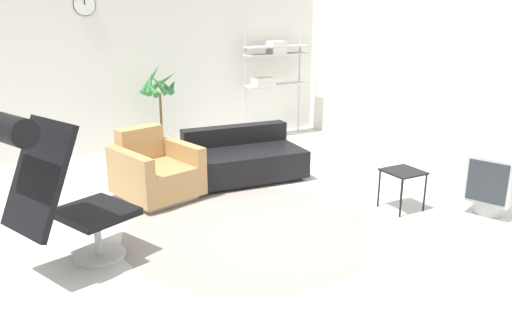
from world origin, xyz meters
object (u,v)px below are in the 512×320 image
(potted_plant, at_px, (161,113))
(lounge_chair, at_px, (51,179))
(armchair_red, at_px, (155,173))
(side_table, at_px, (403,176))
(shelf_unit, at_px, (274,63))
(couch_low, at_px, (243,160))
(crt_television, at_px, (493,181))

(potted_plant, bearing_deg, lounge_chair, -121.77)
(lounge_chair, bearing_deg, armchair_red, 113.86)
(side_table, height_order, shelf_unit, shelf_unit)
(side_table, relative_size, shelf_unit, 0.22)
(lounge_chair, relative_size, couch_low, 0.92)
(armchair_red, height_order, crt_television, armchair_red)
(couch_low, height_order, potted_plant, potted_plant)
(couch_low, distance_m, potted_plant, 1.63)
(lounge_chair, bearing_deg, crt_television, 55.44)
(side_table, distance_m, potted_plant, 3.56)
(couch_low, bearing_deg, shelf_unit, -125.39)
(potted_plant, bearing_deg, couch_low, -69.39)
(side_table, bearing_deg, couch_low, 120.19)
(crt_television, distance_m, potted_plant, 4.37)
(couch_low, bearing_deg, armchair_red, 11.24)
(couch_low, relative_size, potted_plant, 1.11)
(crt_television, bearing_deg, couch_low, 16.69)
(couch_low, bearing_deg, crt_television, 132.42)
(side_table, bearing_deg, shelf_unit, 83.10)
(couch_low, xyz_separation_m, shelf_unit, (1.40, 1.67, 0.97))
(potted_plant, bearing_deg, armchair_red, -110.62)
(couch_low, height_order, shelf_unit, shelf_unit)
(armchair_red, xyz_separation_m, shelf_unit, (2.57, 1.80, 0.92))
(armchair_red, height_order, side_table, armchair_red)
(lounge_chair, xyz_separation_m, armchair_red, (1.18, 1.27, -0.51))
(lounge_chair, xyz_separation_m, potted_plant, (1.79, 2.89, -0.18))
(couch_low, height_order, side_table, couch_low)
(crt_television, bearing_deg, potted_plant, 10.51)
(crt_television, xyz_separation_m, shelf_unit, (-0.32, 3.89, 0.86))
(lounge_chair, xyz_separation_m, shelf_unit, (3.75, 3.07, 0.41))
(shelf_unit, bearing_deg, armchair_red, -144.99)
(crt_television, height_order, shelf_unit, shelf_unit)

